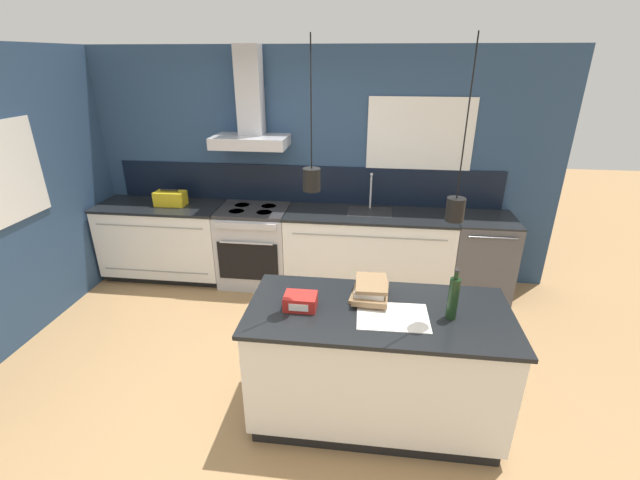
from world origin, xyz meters
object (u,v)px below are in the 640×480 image
at_px(oven_range, 255,246).
at_px(yellow_toolbox, 170,198).
at_px(red_supply_box, 300,301).
at_px(dishwasher, 480,257).
at_px(book_stack, 370,290).
at_px(bottle_on_island, 453,298).

height_order(oven_range, yellow_toolbox, yellow_toolbox).
bearing_deg(red_supply_box, yellow_toolbox, 132.91).
distance_m(oven_range, red_supply_box, 2.21).
bearing_deg(dishwasher, book_stack, -123.81).
relative_size(dishwasher, red_supply_box, 4.17).
distance_m(book_stack, yellow_toolbox, 2.91).
height_order(bottle_on_island, red_supply_box, bottle_on_island).
height_order(oven_range, bottle_on_island, bottle_on_island).
bearing_deg(oven_range, red_supply_box, -66.09).
relative_size(dishwasher, yellow_toolbox, 2.68).
bearing_deg(yellow_toolbox, red_supply_box, -47.09).
relative_size(dishwasher, bottle_on_island, 2.58).
bearing_deg(dishwasher, red_supply_box, -130.21).
height_order(dishwasher, book_stack, book_stack).
relative_size(red_supply_box, yellow_toolbox, 0.64).
height_order(bottle_on_island, yellow_toolbox, bottle_on_island).
height_order(book_stack, red_supply_box, book_stack).
bearing_deg(red_supply_box, oven_range, 113.91).
distance_m(oven_range, yellow_toolbox, 1.10).
bearing_deg(bottle_on_island, yellow_toolbox, 145.09).
bearing_deg(yellow_toolbox, book_stack, -37.91).
height_order(book_stack, yellow_toolbox, yellow_toolbox).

